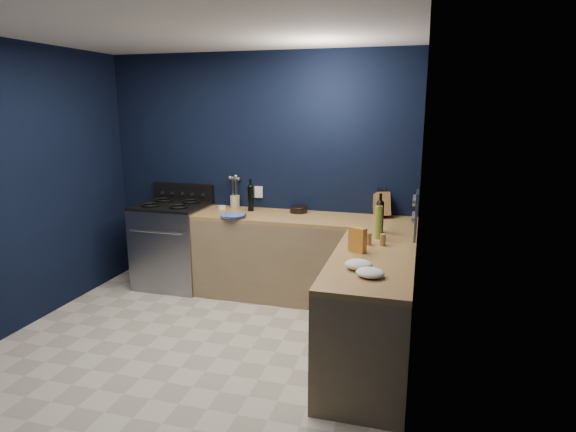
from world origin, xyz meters
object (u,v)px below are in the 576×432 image
(knife_block, at_px, (382,205))
(plate_stack, at_px, (233,216))
(gas_range, at_px, (173,246))
(crouton_bag, at_px, (357,240))
(utensil_crock, at_px, (235,201))

(knife_block, bearing_deg, plate_stack, 178.74)
(plate_stack, bearing_deg, gas_range, 165.19)
(gas_range, relative_size, crouton_bag, 4.64)
(gas_range, bearing_deg, plate_stack, -14.81)
(knife_block, bearing_deg, crouton_bag, -112.26)
(crouton_bag, bearing_deg, utensil_crock, 164.00)
(gas_range, relative_size, plate_stack, 3.63)
(utensil_crock, xyz_separation_m, crouton_bag, (1.57, -1.34, 0.03))
(utensil_crock, height_order, crouton_bag, crouton_bag)
(utensil_crock, relative_size, knife_block, 0.55)
(plate_stack, relative_size, knife_block, 1.04)
(utensil_crock, relative_size, crouton_bag, 0.67)
(gas_range, relative_size, utensil_crock, 6.91)
(utensil_crock, bearing_deg, gas_range, -157.75)
(plate_stack, bearing_deg, knife_block, 17.84)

